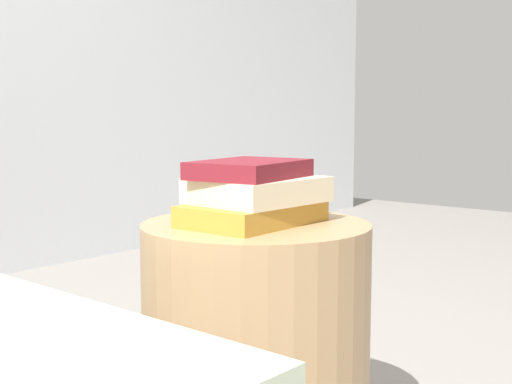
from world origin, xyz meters
TOP-DOWN VIEW (x-y plane):
  - side_table at (0.00, 0.00)m, footprint 0.48×0.48m
  - book_ochre at (-0.01, 0.00)m, footprint 0.29×0.20m
  - book_cream at (0.01, 0.00)m, footprint 0.26×0.21m
  - book_maroon at (-0.01, 0.01)m, footprint 0.25×0.21m

SIDE VIEW (x-z plane):
  - side_table at x=0.00m, z-range 0.00..0.51m
  - book_ochre at x=-0.01m, z-range 0.51..0.55m
  - book_cream at x=0.01m, z-range 0.55..0.60m
  - book_maroon at x=-0.01m, z-range 0.60..0.64m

